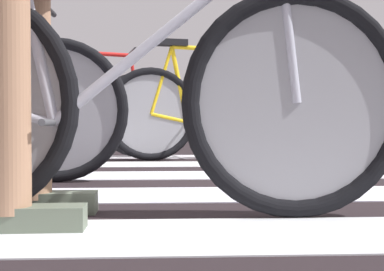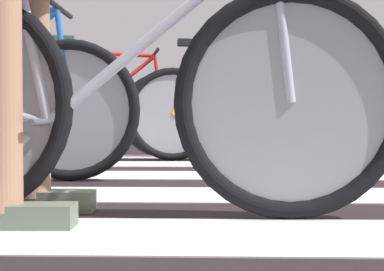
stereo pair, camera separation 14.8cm
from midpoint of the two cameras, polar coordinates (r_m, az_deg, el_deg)
name	(u,v)px [view 1 (the left image)]	position (r m, az deg, el deg)	size (l,w,h in m)	color
ground	(124,181)	(2.76, -8.96, -4.95)	(18.00, 14.00, 0.02)	black
crosswalk_markings	(107,184)	(2.55, -10.96, -5.23)	(5.35, 4.21, 0.00)	silver
bicycle_1_of_4	(130,93)	(1.59, -9.52, 4.57)	(1.74, 0.52, 0.93)	black
cyclist_1_of_4	(24,4)	(1.69, -20.42, 13.37)	(0.32, 0.41, 1.00)	#A87A5B
bicycle_3_of_4	(215,111)	(4.10, 1.49, 2.72)	(1.72, 0.55, 0.93)	black
bicycle_4_of_4	(76,111)	(4.41, -13.52, 2.60)	(1.71, 0.56, 0.93)	black
cyclist_4_of_4	(37,80)	(4.42, -17.59, 5.78)	(0.38, 0.45, 0.98)	beige
traffic_cone	(365,133)	(4.51, 17.54, 0.22)	(0.38, 0.38, 0.43)	black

